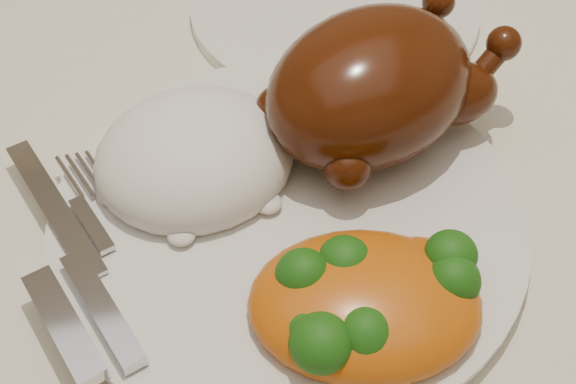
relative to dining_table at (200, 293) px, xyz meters
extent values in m
cube|color=brown|center=(0.00, 0.00, 0.07)|extent=(1.60, 0.90, 0.04)
cube|color=beige|center=(0.00, 0.00, 0.10)|extent=(1.72, 1.02, 0.01)
cylinder|color=silver|center=(0.06, -0.04, 0.11)|extent=(0.35, 0.35, 0.01)
cylinder|color=silver|center=(0.15, 0.17, 0.11)|extent=(0.29, 0.29, 0.01)
ellipsoid|color=#3E1706|center=(0.13, 0.02, 0.16)|extent=(0.18, 0.16, 0.09)
ellipsoid|color=#3E1706|center=(0.12, 0.01, 0.18)|extent=(0.08, 0.07, 0.04)
ellipsoid|color=#3E1706|center=(0.18, 0.01, 0.15)|extent=(0.06, 0.04, 0.04)
sphere|color=#3E1706|center=(0.22, 0.03, 0.17)|extent=(0.02, 0.02, 0.02)
ellipsoid|color=#3E1706|center=(0.16, 0.06, 0.15)|extent=(0.06, 0.04, 0.04)
sphere|color=#3E1706|center=(0.20, 0.08, 0.17)|extent=(0.02, 0.02, 0.02)
sphere|color=#3E1706|center=(0.10, -0.03, 0.14)|extent=(0.03, 0.03, 0.03)
sphere|color=#3E1706|center=(0.07, 0.03, 0.14)|extent=(0.03, 0.03, 0.03)
ellipsoid|color=white|center=(0.01, 0.01, 0.13)|extent=(0.15, 0.14, 0.07)
ellipsoid|color=#C7530C|center=(0.08, -0.12, 0.12)|extent=(0.15, 0.13, 0.04)
ellipsoid|color=#C7530C|center=(0.12, -0.11, 0.13)|extent=(0.06, 0.05, 0.03)
ellipsoid|color=#0C3D0A|center=(0.07, -0.14, 0.13)|extent=(0.03, 0.03, 0.04)
ellipsoid|color=#0C3D0A|center=(0.05, -0.10, 0.13)|extent=(0.03, 0.03, 0.02)
ellipsoid|color=#0C3D0A|center=(0.05, -0.14, 0.14)|extent=(0.03, 0.03, 0.03)
ellipsoid|color=#0C3D0A|center=(0.08, -0.10, 0.14)|extent=(0.03, 0.03, 0.03)
ellipsoid|color=#0C3D0A|center=(0.13, -0.11, 0.14)|extent=(0.03, 0.03, 0.03)
ellipsoid|color=#0C3D0A|center=(0.13, -0.12, 0.13)|extent=(0.03, 0.03, 0.03)
ellipsoid|color=#0C3D0A|center=(0.04, -0.13, 0.13)|extent=(0.02, 0.02, 0.02)
ellipsoid|color=#0C3D0A|center=(0.05, -0.10, 0.13)|extent=(0.03, 0.03, 0.03)
cube|color=silver|center=(-0.08, 0.00, 0.12)|extent=(0.05, 0.13, 0.00)
cube|color=silver|center=(-0.08, -0.09, 0.12)|extent=(0.04, 0.08, 0.01)
cube|color=silver|center=(-0.06, -0.08, 0.12)|extent=(0.04, 0.09, 0.01)
cube|color=silver|center=(-0.06, 0.00, 0.12)|extent=(0.04, 0.09, 0.00)
camera|label=1|loc=(-0.02, -0.35, 0.49)|focal=50.00mm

